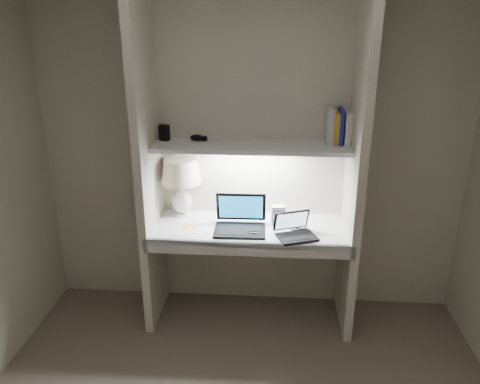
# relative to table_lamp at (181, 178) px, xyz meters

# --- Properties ---
(back_wall) EXTENTS (3.20, 0.01, 2.50)m
(back_wall) POSITION_rel_table_lamp_xyz_m (0.53, 0.10, 0.18)
(back_wall) COLOR beige
(back_wall) RESTS_ON floor
(alcove_panel_left) EXTENTS (0.06, 0.55, 2.50)m
(alcove_panel_left) POSITION_rel_table_lamp_xyz_m (-0.20, -0.18, 0.18)
(alcove_panel_left) COLOR beige
(alcove_panel_left) RESTS_ON floor
(alcove_panel_right) EXTENTS (0.06, 0.55, 2.50)m
(alcove_panel_right) POSITION_rel_table_lamp_xyz_m (1.26, -0.18, 0.18)
(alcove_panel_right) COLOR beige
(alcove_panel_right) RESTS_ON floor
(desk) EXTENTS (1.40, 0.55, 0.04)m
(desk) POSITION_rel_table_lamp_xyz_m (0.53, -0.18, -0.32)
(desk) COLOR white
(desk) RESTS_ON alcove_panel_left
(desk_apron) EXTENTS (1.46, 0.03, 0.10)m
(desk_apron) POSITION_rel_table_lamp_xyz_m (0.53, -0.44, -0.35)
(desk_apron) COLOR silver
(desk_apron) RESTS_ON desk
(shelf) EXTENTS (1.40, 0.36, 0.03)m
(shelf) POSITION_rel_table_lamp_xyz_m (0.53, -0.08, 0.28)
(shelf) COLOR silver
(shelf) RESTS_ON back_wall
(strip_light) EXTENTS (0.60, 0.04, 0.02)m
(strip_light) POSITION_rel_table_lamp_xyz_m (0.53, -0.08, 0.25)
(strip_light) COLOR white
(strip_light) RESTS_ON shelf
(table_lamp) EXTENTS (0.31, 0.31, 0.45)m
(table_lamp) POSITION_rel_table_lamp_xyz_m (0.00, 0.00, 0.00)
(table_lamp) COLOR white
(table_lamp) RESTS_ON desk
(laptop_main) EXTENTS (0.37, 0.32, 0.25)m
(laptop_main) POSITION_rel_table_lamp_xyz_m (0.47, -0.22, -0.25)
(laptop_main) COLOR black
(laptop_main) RESTS_ON desk
(laptop_netbook) EXTENTS (0.32, 0.31, 0.17)m
(laptop_netbook) POSITION_rel_table_lamp_xyz_m (0.86, -0.32, -0.27)
(laptop_netbook) COLOR black
(laptop_netbook) RESTS_ON desk
(speaker) EXTENTS (0.11, 0.08, 0.14)m
(speaker) POSITION_rel_table_lamp_xyz_m (0.74, -0.10, -0.24)
(speaker) COLOR silver
(speaker) RESTS_ON desk
(mouse) EXTENTS (0.09, 0.07, 0.03)m
(mouse) POSITION_rel_table_lamp_xyz_m (0.57, -0.32, -0.29)
(mouse) COLOR black
(mouse) RESTS_ON desk
(cable_coil) EXTENTS (0.12, 0.12, 0.01)m
(cable_coil) POSITION_rel_table_lamp_xyz_m (0.90, -0.16, -0.30)
(cable_coil) COLOR black
(cable_coil) RESTS_ON desk
(sticky_note) EXTENTS (0.08, 0.08, 0.00)m
(sticky_note) POSITION_rel_table_lamp_xyz_m (0.09, -0.21, -0.30)
(sticky_note) COLOR yellow
(sticky_note) RESTS_ON desk
(book_row) EXTENTS (0.24, 0.17, 0.25)m
(book_row) POSITION_rel_table_lamp_xyz_m (1.18, -0.00, 0.41)
(book_row) COLOR white
(book_row) RESTS_ON shelf
(shelf_box) EXTENTS (0.08, 0.07, 0.12)m
(shelf_box) POSITION_rel_table_lamp_xyz_m (-0.11, -0.01, 0.35)
(shelf_box) COLOR black
(shelf_box) RESTS_ON shelf
(shelf_gadget) EXTENTS (0.12, 0.10, 0.05)m
(shelf_gadget) POSITION_rel_table_lamp_xyz_m (0.13, -0.00, 0.31)
(shelf_gadget) COLOR black
(shelf_gadget) RESTS_ON shelf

